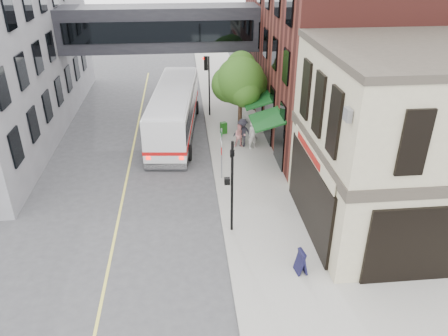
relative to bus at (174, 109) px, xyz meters
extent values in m
plane|color=#38383A|center=(2.22, -14.07, -1.75)|extent=(120.00, 120.00, 0.00)
cube|color=gray|center=(4.22, -0.07, -1.68)|extent=(4.00, 60.00, 0.15)
cube|color=tan|center=(11.22, -12.07, 2.32)|extent=(10.00, 8.00, 8.15)
cube|color=#38332B|center=(11.22, -12.07, 2.40)|extent=(10.12, 8.12, 0.50)
cube|color=black|center=(6.16, -12.07, 0.10)|extent=(0.14, 6.40, 3.40)
cube|color=black|center=(6.12, -12.07, 0.10)|extent=(0.04, 5.90, 3.00)
cube|color=maroon|center=(6.10, -11.47, 2.05)|extent=(0.03, 3.60, 0.32)
cube|color=#4F1D18|center=(12.22, 0.93, 5.25)|extent=(12.00, 18.00, 14.00)
cube|color=#0E3D15|center=(5.36, -0.32, 1.25)|extent=(1.80, 13.00, 0.40)
cube|color=black|center=(-0.78, 3.93, 4.75)|extent=(14.00, 3.00, 3.00)
cube|color=black|center=(-0.78, 2.38, 4.75)|extent=(13.00, 0.08, 1.40)
cube|color=black|center=(-0.78, 5.48, 4.75)|extent=(13.00, 0.08, 1.40)
cylinder|color=black|center=(2.62, -12.07, 0.65)|extent=(0.12, 0.12, 4.50)
cube|color=black|center=(2.40, -12.07, 1.00)|extent=(0.25, 0.22, 0.30)
imported|color=black|center=(2.62, -12.07, 2.50)|extent=(0.20, 0.16, 1.00)
cylinder|color=black|center=(2.62, 2.93, 0.65)|extent=(0.12, 0.12, 4.50)
cube|color=black|center=(2.40, 2.93, 1.00)|extent=(0.25, 0.22, 0.30)
cube|color=black|center=(2.40, 2.93, 2.40)|extent=(0.28, 0.28, 1.00)
sphere|color=#FF0C05|center=(2.24, 2.93, 2.75)|extent=(0.18, 0.18, 0.18)
cylinder|color=gray|center=(2.62, -7.07, -0.10)|extent=(0.08, 0.08, 3.00)
cube|color=white|center=(2.60, -7.07, 0.60)|extent=(0.03, 0.75, 0.22)
cube|color=#0C591E|center=(2.60, -7.07, 1.15)|extent=(0.03, 0.70, 0.18)
cube|color=#B20C0C|center=(2.60, -7.07, 0.10)|extent=(0.03, 0.30, 0.40)
cylinder|color=#382619|center=(4.42, -1.07, -0.20)|extent=(0.28, 0.28, 2.80)
sphere|color=#244F15|center=(4.42, -1.07, 2.20)|extent=(3.20, 3.20, 3.20)
sphere|color=#244F15|center=(5.22, -0.57, 1.80)|extent=(2.20, 2.20, 2.20)
sphere|color=#244F15|center=(3.72, -0.77, 1.90)|extent=(2.40, 2.40, 2.40)
sphere|color=#244F15|center=(4.52, -0.47, 3.00)|extent=(2.00, 2.00, 2.00)
cube|color=#D8CC4C|center=(-2.78, -4.07, -1.75)|extent=(0.12, 40.00, 0.01)
cube|color=silver|center=(0.00, 0.00, -0.09)|extent=(3.66, 11.81, 2.93)
cube|color=black|center=(0.00, 0.00, 0.42)|extent=(3.70, 11.61, 1.06)
cube|color=#B20C0C|center=(0.00, 0.00, -0.59)|extent=(3.72, 11.83, 0.22)
cylinder|color=black|center=(-1.68, -4.09, -1.25)|extent=(0.40, 1.04, 1.01)
cylinder|color=black|center=(0.84, -4.34, -1.25)|extent=(0.40, 1.04, 1.01)
cylinder|color=black|center=(-0.88, 3.95, -1.25)|extent=(0.40, 1.04, 1.01)
cylinder|color=black|center=(1.64, 3.70, -1.25)|extent=(0.40, 1.04, 1.01)
imported|color=beige|center=(4.98, -3.29, -0.68)|extent=(0.79, 0.68, 1.85)
imported|color=pink|center=(4.17, -3.06, -0.83)|extent=(0.80, 0.64, 1.55)
imported|color=black|center=(4.35, -2.94, -0.66)|extent=(1.41, 1.20, 1.89)
cube|color=#185413|center=(3.34, -0.70, -1.20)|extent=(0.50, 0.47, 0.80)
cube|color=black|center=(5.07, -15.23, -1.09)|extent=(0.45, 0.62, 1.03)
camera|label=1|loc=(0.64, -28.62, 10.40)|focal=35.00mm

